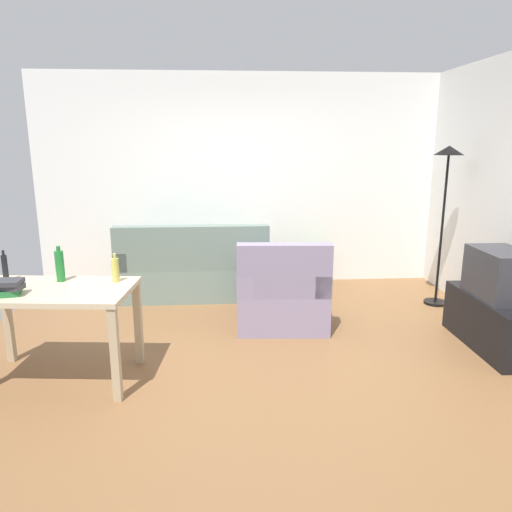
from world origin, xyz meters
TOP-DOWN VIEW (x-y plane):
  - ground_plane at (0.00, 0.00)m, footprint 5.20×4.40m
  - wall_rear at (0.00, 2.20)m, footprint 5.20×0.10m
  - couch at (-0.59, 1.59)m, footprint 1.78×0.84m
  - tv_stand at (2.25, -0.13)m, footprint 0.44×1.10m
  - tv at (2.25, -0.13)m, footprint 0.41×0.60m
  - torchiere_lamp at (2.25, 1.08)m, footprint 0.32×0.32m
  - desk at (-1.54, -0.49)m, footprint 1.26×0.81m
  - potted_plant at (0.97, 1.90)m, footprint 0.36×0.36m
  - armchair at (0.37, 0.54)m, footprint 0.95×0.89m
  - bottle_dark at (-1.98, -0.25)m, footprint 0.04×0.04m
  - bottle_green at (-1.53, -0.30)m, footprint 0.07×0.07m
  - bottle_squat at (-1.08, -0.34)m, footprint 0.06×0.06m
  - book_stack at (-1.81, -0.64)m, footprint 0.25×0.18m

SIDE VIEW (x-z plane):
  - ground_plane at x=0.00m, z-range -0.02..0.00m
  - tv_stand at x=2.25m, z-range 0.00..0.48m
  - couch at x=-0.59m, z-range -0.15..0.77m
  - armchair at x=0.37m, z-range -0.14..0.78m
  - potted_plant at x=0.97m, z-range 0.05..0.62m
  - desk at x=-1.54m, z-range 0.27..1.03m
  - tv at x=2.25m, z-range 0.48..0.92m
  - book_stack at x=-1.81m, z-range 0.76..0.88m
  - bottle_squat at x=-1.08m, z-range 0.74..0.98m
  - bottle_dark at x=-1.98m, z-range 0.74..0.99m
  - bottle_green at x=-1.53m, z-range 0.74..1.03m
  - wall_rear at x=0.00m, z-range 0.00..2.70m
  - torchiere_lamp at x=2.25m, z-range 0.51..2.32m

